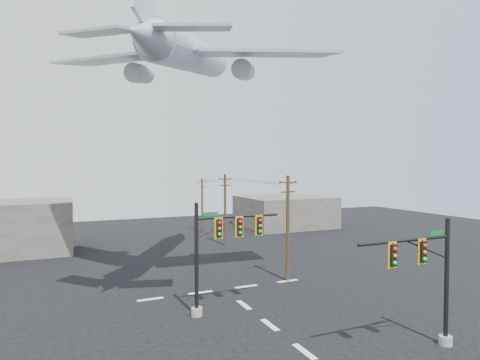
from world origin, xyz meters
name	(u,v)px	position (x,y,z in m)	size (l,w,h in m)	color
ground	(305,352)	(0.00, 0.00, 0.00)	(120.00, 120.00, 0.00)	black
lane_markings	(260,318)	(0.00, 5.33, 0.01)	(14.00, 21.20, 0.01)	silver
signal_mast_near	(430,280)	(6.41, -2.56, 3.85)	(6.64, 0.79, 7.20)	gray
signal_mast_far	(218,251)	(-2.26, 7.31, 4.30)	(6.53, 0.84, 7.67)	gray
utility_pole_a	(288,226)	(6.08, 12.10, 4.86)	(1.86, 0.31, 9.29)	#43301C
utility_pole_b	(225,208)	(6.84, 28.95, 4.75)	(1.82, 0.50, 9.08)	#43301C
utility_pole_c	(202,204)	(7.32, 39.61, 4.32)	(1.65, 0.59, 8.26)	#43301C
power_lines	(233,181)	(6.70, 25.85, 8.33)	(2.84, 27.51, 0.51)	black
airliner	(191,55)	(-1.80, 15.00, 19.54)	(22.08, 24.21, 7.13)	#B6BCC3
building_right	(285,211)	(22.00, 40.00, 2.50)	(14.00, 12.00, 5.00)	slate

